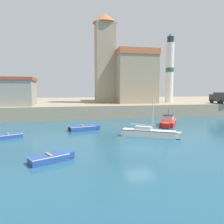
# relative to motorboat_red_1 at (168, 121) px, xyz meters

# --- Properties ---
(ground_plane) EXTENTS (200.00, 200.00, 0.00)m
(ground_plane) POSITION_rel_motorboat_red_1_xyz_m (-8.04, -10.67, -0.54)
(ground_plane) COLOR #235670
(quay_seawall) EXTENTS (120.00, 40.00, 2.28)m
(quay_seawall) POSITION_rel_motorboat_red_1_xyz_m (-8.04, 27.64, 0.60)
(quay_seawall) COLOR gray
(quay_seawall) RESTS_ON ground
(motorboat_red_1) EXTENTS (4.52, 5.94, 2.41)m
(motorboat_red_1) POSITION_rel_motorboat_red_1_xyz_m (0.00, 0.00, 0.00)
(motorboat_red_1) COLOR red
(motorboat_red_1) RESTS_ON ground
(dinghy_blue_2) EXTENTS (3.26, 2.20, 0.60)m
(dinghy_blue_2) POSITION_rel_motorboat_red_1_xyz_m (-15.46, -12.87, -0.25)
(dinghy_blue_2) COLOR #284C9E
(dinghy_blue_2) RESTS_ON ground
(dinghy_blue_3) EXTENTS (3.22, 2.04, 0.53)m
(dinghy_blue_3) POSITION_rel_motorboat_red_1_xyz_m (-20.35, -4.29, -0.29)
(dinghy_blue_3) COLOR #284C9E
(dinghy_blue_3) RESTS_ON ground
(sailboat_white_4) EXTENTS (5.77, 3.85, 4.77)m
(sailboat_white_4) POSITION_rel_motorboat_red_1_xyz_m (-5.67, -6.87, -0.06)
(sailboat_white_4) COLOR white
(sailboat_white_4) RESTS_ON ground
(dinghy_blue_5) EXTENTS (4.03, 2.09, 0.66)m
(dinghy_blue_5) POSITION_rel_motorboat_red_1_xyz_m (-12.19, -1.45, -0.22)
(dinghy_blue_5) COLOR #284C9E
(dinghy_blue_5) RESTS_ON ground
(church) EXTENTS (12.58, 15.38, 18.32)m
(church) POSITION_rel_motorboat_red_1_xyz_m (-1.15, 19.11, 7.96)
(church) COLOR gray
(church) RESTS_ON quay_seawall
(lighthouse) EXTENTS (1.71, 1.71, 14.70)m
(lighthouse) POSITION_rel_motorboat_red_1_xyz_m (7.96, 15.68, 8.90)
(lighthouse) COLOR silver
(lighthouse) RESTS_ON quay_seawall
(harbor_shed_mid_row) EXTENTS (9.23, 7.14, 4.82)m
(harbor_shed_mid_row) POSITION_rel_motorboat_red_1_xyz_m (-24.04, 12.44, 4.17)
(harbor_shed_mid_row) COLOR gray
(harbor_shed_mid_row) RESTS_ON quay_seawall
(truck_on_quay) EXTENTS (2.69, 4.55, 2.20)m
(truck_on_quay) POSITION_rel_motorboat_red_1_xyz_m (16.01, 9.32, 2.96)
(truck_on_quay) COLOR #333338
(truck_on_quay) RESTS_ON quay_seawall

